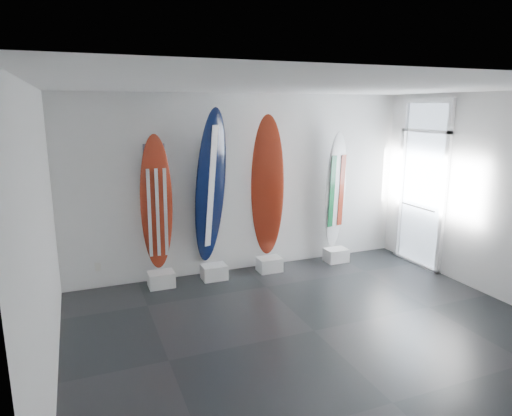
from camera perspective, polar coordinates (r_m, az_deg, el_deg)
name	(u,v)px	position (r m, az deg, el deg)	size (l,w,h in m)	color
floor	(314,331)	(5.99, 7.34, -15.11)	(6.00, 6.00, 0.00)	black
ceiling	(322,87)	(5.31, 8.27, 14.89)	(6.00, 6.00, 0.00)	white
wall_back	(245,184)	(7.68, -1.46, 3.06)	(6.00, 6.00, 0.00)	white
wall_front	(496,295)	(3.61, 28.00, -9.67)	(6.00, 6.00, 0.00)	white
wall_left	(42,244)	(4.79, -25.35, -4.12)	(5.00, 5.00, 0.00)	white
wall_right	(500,198)	(7.40, 28.44, 1.14)	(5.00, 5.00, 0.00)	white
display_block_usa	(161,279)	(7.37, -11.86, -8.80)	(0.40, 0.30, 0.24)	white
surfboard_usa	(157,204)	(7.12, -12.44, 0.49)	(0.49, 0.08, 2.17)	maroon
display_block_navy	(214,272)	(7.55, -5.31, -8.04)	(0.40, 0.30, 0.24)	white
surfboard_navy	(211,188)	(7.27, -5.76, 2.52)	(0.58, 0.08, 2.56)	black
display_block_swiss	(269,264)	(7.87, 1.69, -7.12)	(0.40, 0.30, 0.24)	white
surfboard_swiss	(267,187)	(7.61, 1.46, 2.61)	(0.55, 0.08, 2.44)	maroon
display_block_italy	(336,255)	(8.47, 10.06, -5.87)	(0.40, 0.30, 0.24)	white
surfboard_italy	(336,191)	(8.25, 10.01, 2.15)	(0.48, 0.08, 2.13)	silver
wall_outlet	(98,267)	(7.49, -19.34, -7.04)	(0.09, 0.02, 0.13)	silver
glass_door	(422,186)	(8.44, 20.23, 2.62)	(0.12, 1.16, 2.85)	white
balcony	(474,229)	(9.55, 25.76, -2.44)	(2.80, 2.20, 1.20)	slate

